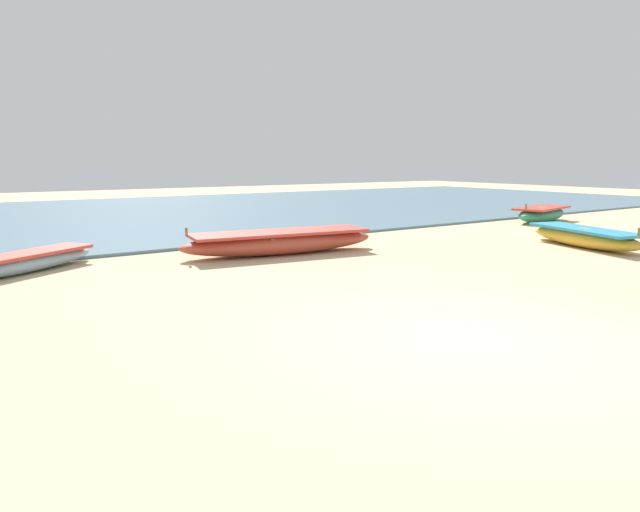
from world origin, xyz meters
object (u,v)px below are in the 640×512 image
Objects in this scene: fishing_boat_1 at (281,241)px; fishing_boat_4 at (22,262)px; fishing_boat_5 at (542,214)px; fishing_boat_2 at (584,237)px.

fishing_boat_1 reaches higher than fishing_boat_4.
fishing_boat_2 is at bearing 31.04° from fishing_boat_5.
fishing_boat_5 is (4.39, 4.26, 0.03)m from fishing_boat_2.
fishing_boat_1 reaches higher than fishing_boat_2.
fishing_boat_1 is at bearing -9.51° from fishing_boat_5.
fishing_boat_5 reaches higher than fishing_boat_2.
fishing_boat_2 is 1.12× the size of fishing_boat_4.
fishing_boat_4 is at bearing -93.87° from fishing_boat_2.
fishing_boat_1 reaches higher than fishing_boat_5.
fishing_boat_1 is 5.61m from fishing_boat_4.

